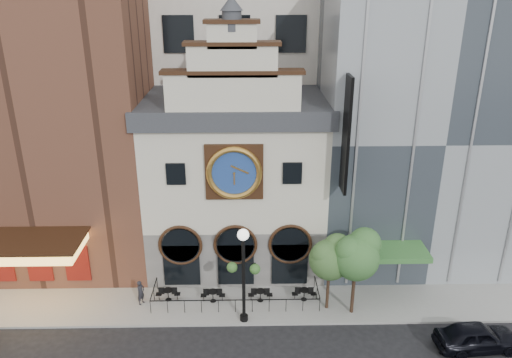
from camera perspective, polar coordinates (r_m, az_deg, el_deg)
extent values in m
plane|color=black|center=(31.64, -2.40, -16.46)|extent=(120.00, 120.00, 0.00)
cube|color=gray|center=(33.59, -2.32, -13.72)|extent=(44.00, 5.00, 0.15)
cube|color=#605E5B|center=(37.18, -2.21, -6.17)|extent=(12.00, 8.00, 4.00)
cube|color=beige|center=(34.94, -2.34, 1.82)|extent=(12.00, 8.00, 7.00)
cube|color=#2D3035|center=(33.76, -2.45, 8.37)|extent=(12.60, 8.60, 1.20)
cube|color=black|center=(30.81, -2.51, 0.80)|extent=(3.60, 0.25, 3.60)
cylinder|color=navy|center=(30.67, -2.51, 0.70)|extent=(3.10, 0.12, 3.10)
torus|color=#C58D3A|center=(30.60, -2.52, 0.65)|extent=(3.46, 0.36, 3.46)
cylinder|color=#2D3035|center=(29.32, -2.79, 17.61)|extent=(1.10, 1.10, 1.10)
cone|color=#2D3035|center=(29.26, -2.82, 19.47)|extent=(1.30, 1.30, 0.80)
cube|color=brown|center=(38.09, -22.66, 9.67)|extent=(14.00, 12.00, 25.00)
cube|color=#FFBF59|center=(34.03, -25.07, -7.03)|extent=(7.00, 3.40, 0.70)
cube|color=black|center=(33.83, -25.19, -6.36)|extent=(7.40, 3.80, 0.15)
cube|color=maroon|center=(36.36, -23.53, -8.85)|extent=(5.60, 0.15, 2.60)
cube|color=gray|center=(38.10, 17.73, 6.43)|extent=(14.00, 12.00, 20.00)
cube|color=#3D7C38|center=(33.30, 15.25, -8.03)|extent=(4.50, 2.40, 0.35)
cube|color=black|center=(29.66, 10.27, 4.93)|extent=(0.18, 1.60, 7.00)
cylinder|color=black|center=(33.57, -10.05, -12.41)|extent=(0.68, 0.68, 0.03)
cylinder|color=black|center=(33.78, -10.01, -12.93)|extent=(0.06, 0.06, 0.72)
cylinder|color=black|center=(33.09, -4.97, -12.69)|extent=(0.68, 0.68, 0.03)
cylinder|color=black|center=(33.30, -4.94, -13.22)|extent=(0.06, 0.06, 0.72)
cylinder|color=black|center=(33.01, 0.50, -12.68)|extent=(0.68, 0.68, 0.03)
cylinder|color=black|center=(33.22, 0.50, -13.21)|extent=(0.06, 0.06, 0.72)
cylinder|color=black|center=(33.25, 5.54, -12.52)|extent=(0.68, 0.68, 0.03)
cylinder|color=black|center=(33.46, 5.51, -13.04)|extent=(0.06, 0.06, 0.72)
imported|color=black|center=(32.13, 23.96, -16.15)|extent=(4.90, 2.32, 1.62)
imported|color=black|center=(33.53, -13.03, -12.52)|extent=(0.64, 0.72, 1.67)
cylinder|color=black|center=(30.20, -1.42, -11.53)|extent=(0.20, 0.20, 5.69)
cylinder|color=black|center=(31.75, -1.38, -15.56)|extent=(0.50, 0.50, 0.34)
sphere|color=white|center=(28.63, -1.48, -6.39)|extent=(0.68, 0.68, 0.68)
sphere|color=#2F4F1F|center=(29.84, -2.75, -10.05)|extent=(0.64, 0.64, 0.64)
sphere|color=#2F4F1F|center=(29.65, -0.12, -10.25)|extent=(0.64, 0.64, 0.64)
cylinder|color=#382619|center=(32.37, 8.21, -12.38)|extent=(0.20, 0.20, 2.74)
sphere|color=#335B24|center=(31.22, 8.42, -9.11)|extent=(2.54, 2.54, 2.54)
sphere|color=#335B24|center=(31.21, 9.30, -7.72)|extent=(1.76, 1.76, 1.76)
sphere|color=#335B24|center=(30.75, 7.80, -8.54)|extent=(1.56, 1.56, 1.56)
cylinder|color=#382619|center=(32.17, 11.03, -12.48)|extent=(0.22, 0.22, 3.06)
sphere|color=#2E6126|center=(30.89, 11.35, -8.78)|extent=(2.84, 2.84, 2.84)
sphere|color=#2E6126|center=(30.92, 12.33, -7.21)|extent=(1.97, 1.97, 1.97)
sphere|color=#2E6126|center=(30.35, 10.70, -8.13)|extent=(1.75, 1.75, 1.75)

